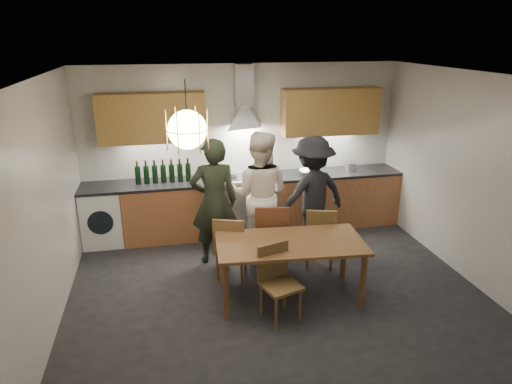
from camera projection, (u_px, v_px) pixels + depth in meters
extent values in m
plane|color=black|center=(277.00, 294.00, 5.60)|extent=(5.00, 5.00, 0.00)
cube|color=silver|center=(243.00, 148.00, 7.25)|extent=(5.00, 0.02, 2.60)
cube|color=silver|center=(363.00, 302.00, 3.09)|extent=(5.00, 0.02, 2.60)
cube|color=silver|center=(43.00, 211.00, 4.68)|extent=(0.02, 4.50, 2.60)
cube|color=silver|center=(473.00, 180.00, 5.66)|extent=(0.02, 4.50, 2.60)
cube|color=silver|center=(281.00, 76.00, 4.74)|extent=(5.00, 4.50, 0.02)
cube|color=#BB7648|center=(172.00, 211.00, 7.03)|extent=(1.45, 0.60, 0.86)
cube|color=#BB7648|center=(334.00, 199.00, 7.55)|extent=(2.05, 0.60, 0.86)
cube|color=white|center=(103.00, 217.00, 6.83)|extent=(0.58, 0.58, 0.85)
cube|color=black|center=(150.00, 185.00, 6.82)|extent=(2.05, 0.62, 0.04)
cube|color=black|center=(336.00, 173.00, 7.40)|extent=(2.05, 0.62, 0.04)
cube|color=silver|center=(247.00, 207.00, 7.27)|extent=(0.90, 0.60, 0.80)
cube|color=black|center=(250.00, 215.00, 7.01)|extent=(0.78, 0.02, 0.42)
cube|color=slate|center=(247.00, 181.00, 7.12)|extent=(0.90, 0.60, 0.08)
cube|color=silver|center=(250.00, 182.00, 6.86)|extent=(0.90, 0.08, 0.04)
cube|color=#BA8E47|center=(152.00, 118.00, 6.63)|extent=(1.55, 0.35, 0.72)
cube|color=#BA8E47|center=(330.00, 111.00, 7.17)|extent=(1.55, 0.35, 0.72)
cube|color=silver|center=(244.00, 85.00, 6.80)|extent=(0.26, 0.22, 0.62)
cylinder|color=black|center=(186.00, 105.00, 4.53)|extent=(0.01, 0.01, 0.50)
sphere|color=#FFE0A5|center=(187.00, 130.00, 4.62)|extent=(0.40, 0.40, 0.40)
torus|color=gold|center=(187.00, 130.00, 4.62)|extent=(0.43, 0.43, 0.01)
cube|color=brown|center=(290.00, 243.00, 5.32)|extent=(1.78, 1.00, 0.04)
cylinder|color=brown|center=(226.00, 291.00, 5.02)|extent=(0.07, 0.07, 0.69)
cylinder|color=brown|center=(222.00, 261.00, 5.68)|extent=(0.07, 0.07, 0.69)
cylinder|color=brown|center=(363.00, 281.00, 5.21)|extent=(0.07, 0.07, 0.69)
cylinder|color=brown|center=(344.00, 253.00, 5.87)|extent=(0.07, 0.07, 0.69)
cube|color=brown|center=(231.00, 247.00, 5.87)|extent=(0.50, 0.50, 0.04)
cube|color=brown|center=(228.00, 236.00, 5.63)|extent=(0.38, 0.16, 0.43)
cylinder|color=brown|center=(245.00, 257.00, 6.07)|extent=(0.03, 0.03, 0.40)
cylinder|color=brown|center=(242.00, 269.00, 5.78)|extent=(0.03, 0.03, 0.40)
cylinder|color=brown|center=(222.00, 256.00, 6.11)|extent=(0.03, 0.03, 0.40)
cylinder|color=brown|center=(217.00, 267.00, 5.81)|extent=(0.03, 0.03, 0.40)
cube|color=brown|center=(271.00, 237.00, 6.06)|extent=(0.51, 0.51, 0.04)
cube|color=brown|center=(272.00, 225.00, 5.79)|extent=(0.43, 0.12, 0.47)
cylinder|color=brown|center=(283.00, 247.00, 6.31)|extent=(0.04, 0.04, 0.44)
cylinder|color=brown|center=(285.00, 259.00, 5.98)|extent=(0.04, 0.04, 0.44)
cylinder|color=brown|center=(258.00, 248.00, 6.30)|extent=(0.04, 0.04, 0.44)
cylinder|color=brown|center=(258.00, 259.00, 5.97)|extent=(0.04, 0.04, 0.44)
cube|color=brown|center=(320.00, 237.00, 6.17)|extent=(0.49, 0.49, 0.04)
cube|color=brown|center=(321.00, 226.00, 5.92)|extent=(0.39, 0.15, 0.43)
cylinder|color=brown|center=(330.00, 247.00, 6.38)|extent=(0.03, 0.03, 0.40)
cylinder|color=brown|center=(331.00, 257.00, 6.08)|extent=(0.03, 0.03, 0.40)
cylinder|color=brown|center=(307.00, 246.00, 6.40)|extent=(0.03, 0.03, 0.40)
cylinder|color=brown|center=(308.00, 256.00, 6.10)|extent=(0.03, 0.03, 0.40)
cube|color=brown|center=(281.00, 286.00, 4.98)|extent=(0.48, 0.48, 0.04)
cube|color=brown|center=(273.00, 260.00, 5.05)|extent=(0.38, 0.15, 0.42)
cylinder|color=brown|center=(276.00, 314.00, 4.85)|extent=(0.03, 0.03, 0.40)
cylinder|color=brown|center=(261.00, 300.00, 5.11)|extent=(0.03, 0.03, 0.40)
cylinder|color=brown|center=(300.00, 306.00, 5.00)|extent=(0.03, 0.03, 0.40)
cylinder|color=brown|center=(285.00, 293.00, 5.26)|extent=(0.03, 0.03, 0.40)
imported|color=black|center=(214.00, 202.00, 6.14)|extent=(0.65, 0.43, 1.75)
imported|color=white|center=(259.00, 195.00, 6.36)|extent=(1.06, 0.95, 1.79)
imported|color=black|center=(312.00, 194.00, 6.53)|extent=(1.21, 0.89, 1.69)
imported|color=silver|center=(308.00, 172.00, 7.24)|extent=(0.33, 0.33, 0.07)
cylinder|color=silver|center=(350.00, 167.00, 7.44)|extent=(0.19, 0.19, 0.12)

